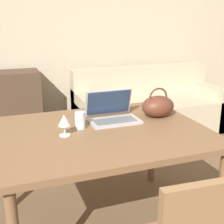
# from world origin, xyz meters

# --- Properties ---
(wall_back) EXTENTS (10.00, 0.06, 2.70)m
(wall_back) POSITION_xyz_m (0.00, 3.15, 1.35)
(wall_back) COLOR beige
(wall_back) RESTS_ON ground_plane
(dining_table) EXTENTS (1.38, 1.08, 0.75)m
(dining_table) POSITION_xyz_m (-0.00, 0.82, 0.68)
(dining_table) COLOR brown
(dining_table) RESTS_ON ground_plane
(couch) EXTENTS (1.95, 0.87, 0.82)m
(couch) POSITION_xyz_m (1.22, 2.53, 0.28)
(couch) COLOR #C1B293
(couch) RESTS_ON ground_plane
(laptop) EXTENTS (0.36, 0.27, 0.21)m
(laptop) POSITION_xyz_m (0.13, 1.00, 0.81)
(laptop) COLOR #ADADB2
(laptop) RESTS_ON dining_table
(drinking_glass) EXTENTS (0.07, 0.07, 0.11)m
(drinking_glass) POSITION_xyz_m (-0.13, 0.91, 0.81)
(drinking_glass) COLOR silver
(drinking_glass) RESTS_ON dining_table
(wine_glass) EXTENTS (0.08, 0.08, 0.14)m
(wine_glass) POSITION_xyz_m (-0.26, 0.81, 0.85)
(wine_glass) COLOR silver
(wine_glass) RESTS_ON dining_table
(handbag) EXTENTS (0.25, 0.19, 0.22)m
(handbag) POSITION_xyz_m (0.48, 0.96, 0.84)
(handbag) COLOR #592D1E
(handbag) RESTS_ON dining_table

